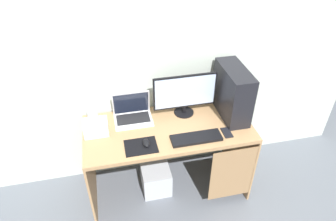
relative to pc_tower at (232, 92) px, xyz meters
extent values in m
plane|color=slate|center=(-0.59, -0.07, -1.00)|extent=(8.00, 8.00, 0.00)
cube|color=beige|center=(-0.59, 0.30, 0.30)|extent=(4.00, 0.04, 2.60)
cube|color=#A37A51|center=(-0.59, -0.07, -0.25)|extent=(1.45, 0.67, 0.03)
cube|color=#A37A51|center=(-1.31, -0.07, -0.63)|extent=(0.02, 0.67, 0.73)
cube|color=#A37A51|center=(0.12, -0.07, -0.63)|extent=(0.02, 0.67, 0.73)
cube|color=#96704B|center=(-0.09, -0.40, -0.59)|extent=(0.40, 0.01, 0.59)
cube|color=black|center=(0.00, 0.00, 0.00)|extent=(0.19, 0.48, 0.46)
cylinder|color=black|center=(-0.41, 0.10, -0.22)|extent=(0.18, 0.18, 0.01)
cylinder|color=black|center=(-0.41, 0.10, -0.18)|extent=(0.04, 0.04, 0.07)
cube|color=black|center=(-0.41, 0.09, 0.01)|extent=(0.56, 0.02, 0.32)
cube|color=#B2C6EA|center=(-0.41, 0.08, 0.01)|extent=(0.53, 0.00, 0.29)
cube|color=silver|center=(-0.87, 0.08, -0.22)|extent=(0.33, 0.23, 0.01)
cube|color=black|center=(-0.87, 0.10, -0.22)|extent=(0.29, 0.15, 0.00)
cube|color=silver|center=(-0.87, 0.18, -0.10)|extent=(0.33, 0.03, 0.23)
cube|color=black|center=(-0.87, 0.18, -0.10)|extent=(0.31, 0.03, 0.21)
cylinder|color=white|center=(-1.22, 0.14, -0.15)|extent=(0.09, 0.09, 0.15)
cube|color=white|center=(-1.20, -0.02, -0.17)|extent=(0.20, 0.14, 0.13)
cube|color=black|center=(-0.40, -0.27, -0.22)|extent=(0.42, 0.14, 0.02)
cube|color=black|center=(-0.86, -0.26, -0.23)|extent=(0.26, 0.20, 0.00)
ellipsoid|color=black|center=(-0.81, -0.25, -0.21)|extent=(0.06, 0.10, 0.03)
cube|color=black|center=(-0.13, -0.26, -0.22)|extent=(0.07, 0.13, 0.01)
cube|color=#B7BCC6|center=(-0.71, -0.08, -0.86)|extent=(0.27, 0.27, 0.27)
camera|label=1|loc=(-1.04, -2.07, 1.46)|focal=32.75mm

